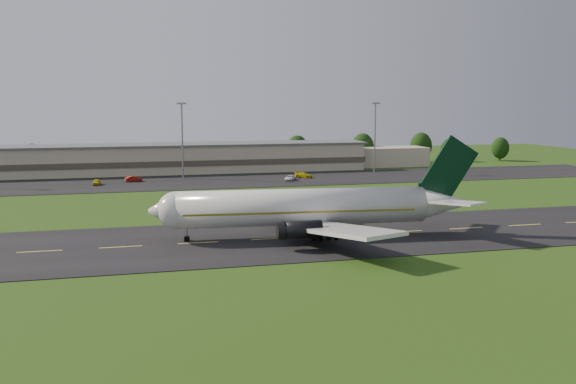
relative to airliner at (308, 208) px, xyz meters
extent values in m
plane|color=#214110|center=(-16.79, 0.08, -4.66)|extent=(360.00, 360.00, 0.00)
cube|color=black|center=(-16.79, 0.08, -4.61)|extent=(220.00, 30.00, 0.10)
cube|color=black|center=(-16.79, 72.08, -4.61)|extent=(260.00, 30.00, 0.10)
cylinder|color=silver|center=(-0.85, 0.08, 0.14)|extent=(38.35, 9.08, 5.60)
sphere|color=silver|center=(-19.77, 1.83, 0.14)|extent=(5.60, 5.60, 5.60)
cone|color=silver|center=(-21.76, 2.01, 0.14)|extent=(4.48, 5.72, 5.38)
cone|color=silver|center=(21.55, -1.99, 0.14)|extent=(9.47, 6.29, 5.49)
cube|color=olive|center=(-1.35, 0.12, -0.21)|extent=(35.37, 8.84, 0.28)
cube|color=black|center=(-20.37, 1.89, 0.69)|extent=(2.27, 3.17, 0.65)
cube|color=silver|center=(1.62, -11.20, -1.36)|extent=(12.72, 20.22, 2.20)
cube|color=silver|center=(3.65, 10.71, -1.36)|extent=(15.39, 19.97, 2.20)
cube|color=silver|center=(21.09, -6.97, 1.04)|extent=(6.97, 9.39, 0.91)
cube|color=silver|center=(22.01, 2.98, 1.04)|extent=(8.01, 9.30, 0.91)
cube|color=black|center=(20.06, -1.86, 1.94)|extent=(5.03, 1.01, 3.00)
cube|color=black|center=(22.55, -2.09, 5.64)|extent=(9.43, 1.32, 10.55)
cylinder|color=black|center=(-3.08, -7.75, -1.76)|extent=(5.82, 3.20, 2.70)
cylinder|color=black|center=(-1.61, 8.18, -1.76)|extent=(5.82, 3.20, 2.70)
cube|color=tan|center=(-16.79, 96.08, -0.66)|extent=(120.00, 15.00, 8.00)
cube|color=#4C4438|center=(-16.79, 96.08, -1.46)|extent=(121.00, 15.40, 1.60)
cube|color=#595B60|center=(-16.79, 96.08, 3.49)|extent=(122.00, 16.00, 0.50)
cube|color=tan|center=(53.21, 98.08, -1.66)|extent=(28.00, 11.00, 6.00)
cylinder|color=gray|center=(-11.79, 80.08, 5.34)|extent=(0.44, 0.44, 20.00)
cube|color=gray|center=(-11.79, 80.08, 15.44)|extent=(2.40, 1.20, 0.50)
cylinder|color=gray|center=(43.21, 80.08, 5.34)|extent=(0.44, 0.44, 20.00)
cube|color=gray|center=(43.21, 80.08, 15.44)|extent=(2.40, 1.20, 0.50)
cylinder|color=black|center=(-52.83, 104.61, -3.31)|extent=(0.56, 0.56, 2.70)
ellipsoid|color=black|center=(-52.83, 104.61, -0.01)|extent=(6.30, 6.30, 7.87)
cylinder|color=black|center=(26.91, 105.33, -3.12)|extent=(0.56, 0.56, 3.08)
ellipsoid|color=black|center=(26.91, 105.33, 0.65)|extent=(7.20, 7.20, 9.00)
cylinder|color=black|center=(48.99, 104.79, -3.05)|extent=(0.56, 0.56, 3.22)
ellipsoid|color=black|center=(48.99, 104.79, 0.88)|extent=(7.51, 7.51, 9.39)
cylinder|color=black|center=(70.96, 107.04, -3.07)|extent=(0.56, 0.56, 3.19)
ellipsoid|color=black|center=(70.96, 107.04, 0.83)|extent=(7.44, 7.44, 9.30)
cylinder|color=black|center=(81.79, 107.55, -3.44)|extent=(0.56, 0.56, 2.44)
ellipsoid|color=black|center=(81.79, 107.55, -0.45)|extent=(5.70, 5.70, 7.13)
cylinder|color=black|center=(100.20, 105.06, -3.37)|extent=(0.56, 0.56, 2.58)
ellipsoid|color=black|center=(100.20, 105.06, -0.23)|extent=(6.01, 6.01, 7.51)
imported|color=gold|center=(-33.84, 71.74, -3.87)|extent=(1.94, 4.19, 1.39)
imported|color=maroon|center=(-24.84, 76.10, -3.85)|extent=(4.53, 2.23, 1.43)
imported|color=white|center=(15.12, 69.03, -3.92)|extent=(4.24, 5.07, 1.29)
imported|color=gold|center=(20.01, 73.43, -3.83)|extent=(5.23, 4.70, 1.46)
camera|label=1|loc=(-26.83, -92.85, 16.29)|focal=40.00mm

